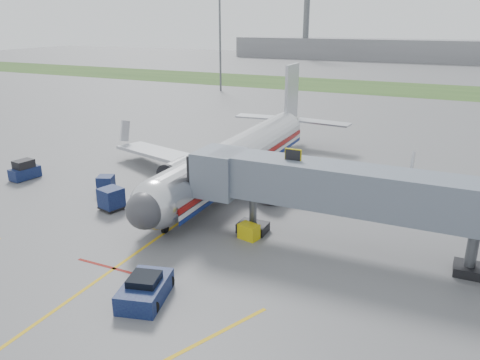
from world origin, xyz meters
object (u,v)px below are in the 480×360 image
at_px(airliner, 239,156).
at_px(baggage_tug, 25,171).
at_px(belt_loader, 220,170).
at_px(ramp_worker, 190,165).
at_px(pushback_tug, 145,290).

distance_m(airliner, baggage_tug, 21.79).
bearing_deg(airliner, belt_loader, 162.33).
bearing_deg(ramp_worker, pushback_tug, -93.59).
relative_size(pushback_tug, ramp_worker, 2.26).
relative_size(airliner, ramp_worker, 19.16).
xyz_separation_m(airliner, ramp_worker, (-5.60, -0.05, -1.71)).
xyz_separation_m(pushback_tug, ramp_worker, (-9.59, 21.28, 0.28)).
bearing_deg(ramp_worker, belt_loader, -12.51).
bearing_deg(airliner, pushback_tug, -79.39).
bearing_deg(belt_loader, pushback_tug, -73.63).
distance_m(pushback_tug, ramp_worker, 23.34).
bearing_deg(airliner, ramp_worker, -179.47).
height_order(baggage_tug, ramp_worker, baggage_tug).
xyz_separation_m(baggage_tug, belt_loader, (17.46, 9.34, -0.31)).
distance_m(pushback_tug, belt_loader, 23.06).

